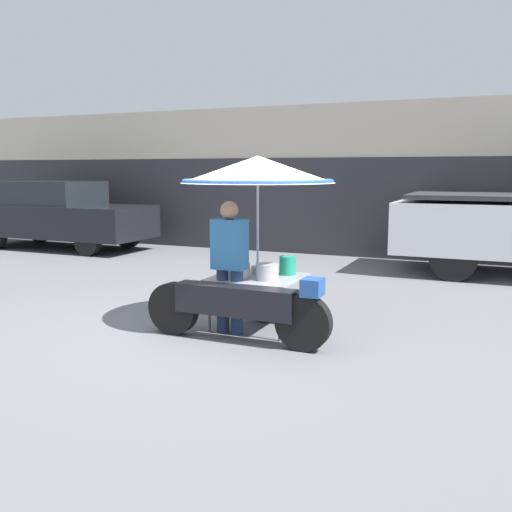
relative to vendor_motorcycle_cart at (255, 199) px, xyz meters
name	(u,v)px	position (x,y,z in m)	size (l,w,h in m)	color
ground_plane	(207,338)	(-0.36, -0.53, -1.53)	(36.00, 36.00, 0.00)	slate
shopfront_building	(364,180)	(-0.36, 7.05, 0.09)	(28.00, 2.06, 3.25)	#B2A893
vendor_motorcycle_cart	(255,199)	(0.00, 0.00, 0.00)	(2.15, 1.77, 2.01)	black
vendor_person	(230,261)	(-0.20, -0.26, -0.69)	(0.38, 0.22, 1.51)	navy
parked_car	(59,215)	(-7.04, 4.54, -0.73)	(4.42, 1.69, 1.58)	black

